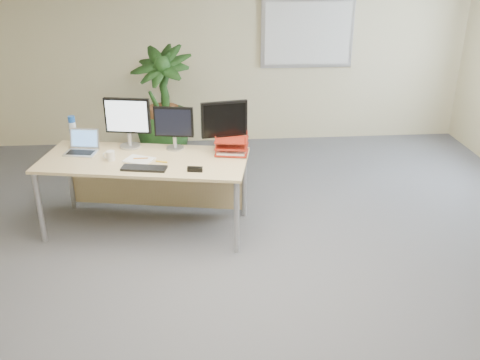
{
  "coord_description": "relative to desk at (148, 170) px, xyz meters",
  "views": [
    {
      "loc": [
        -0.36,
        -3.54,
        2.74
      ],
      "look_at": [
        -0.04,
        0.35,
        0.98
      ],
      "focal_mm": 40.0,
      "sensor_mm": 36.0,
      "label": 1
    }
  ],
  "objects": [
    {
      "name": "monitor_left",
      "position": [
        -0.19,
        0.22,
        0.46
      ],
      "size": [
        0.47,
        0.21,
        0.52
      ],
      "color": "#ADADB2",
      "rests_on": "desk"
    },
    {
      "name": "keyboard",
      "position": [
        0.0,
        -0.38,
        0.18
      ],
      "size": [
        0.44,
        0.22,
        0.02
      ],
      "primitive_type": "cube",
      "rotation": [
        0.0,
        0.0,
        -0.19
      ],
      "color": "black",
      "rests_on": "desk"
    },
    {
      "name": "back_wall",
      "position": [
        0.88,
        2.5,
        0.74
      ],
      "size": [
        7.0,
        0.04,
        2.7
      ],
      "primitive_type": "cube",
      "color": "beige",
      "rests_on": "floor"
    },
    {
      "name": "water_bottle",
      "position": [
        -0.78,
        0.38,
        0.31
      ],
      "size": [
        0.08,
        0.08,
        0.3
      ],
      "color": "silver",
      "rests_on": "desk"
    },
    {
      "name": "whiteboard",
      "position": [
        2.08,
        2.46,
        0.94
      ],
      "size": [
        1.3,
        0.04,
        0.95
      ],
      "color": "silver",
      "rests_on": "back_wall"
    },
    {
      "name": "stapler",
      "position": [
        0.48,
        -0.47,
        0.19
      ],
      "size": [
        0.15,
        0.06,
        0.05
      ],
      "primitive_type": "cube",
      "rotation": [
        0.0,
        0.0,
        -0.19
      ],
      "color": "black",
      "rests_on": "desk"
    },
    {
      "name": "coffee_mug",
      "position": [
        -0.34,
        -0.12,
        0.21
      ],
      "size": [
        0.12,
        0.08,
        0.09
      ],
      "color": "white",
      "rests_on": "desk"
    },
    {
      "name": "spiral_notebook",
      "position": [
        -0.06,
        -0.15,
        0.17
      ],
      "size": [
        0.33,
        0.29,
        0.01
      ],
      "primitive_type": "cube",
      "rotation": [
        0.0,
        0.0,
        -0.44
      ],
      "color": "white",
      "rests_on": "desk"
    },
    {
      "name": "floor",
      "position": [
        0.88,
        -1.5,
        -0.61
      ],
      "size": [
        8.0,
        8.0,
        0.0
      ],
      "primitive_type": "plane",
      "color": "#4C4B51",
      "rests_on": "ground"
    },
    {
      "name": "desk",
      "position": [
        0.0,
        0.0,
        0.0
      ],
      "size": [
        2.14,
        1.21,
        0.78
      ],
      "color": "tan",
      "rests_on": "floor"
    },
    {
      "name": "laptop",
      "position": [
        -0.65,
        0.13,
        0.22
      ],
      "size": [
        0.35,
        0.32,
        0.22
      ],
      "color": "silver",
      "rests_on": "desk"
    },
    {
      "name": "yellow_highlighter",
      "position": [
        0.16,
        -0.22,
        0.17
      ],
      "size": [
        0.12,
        0.05,
        0.02
      ],
      "primitive_type": "cylinder",
      "rotation": [
        0.0,
        1.57,
        -0.34
      ],
      "color": "yellow",
      "rests_on": "desk"
    },
    {
      "name": "orange_pen",
      "position": [
        -0.05,
        -0.14,
        0.18
      ],
      "size": [
        0.14,
        0.01,
        0.01
      ],
      "primitive_type": "cylinder",
      "rotation": [
        0.0,
        1.57,
        0.01
      ],
      "color": "orange",
      "rests_on": "spiral_notebook"
    },
    {
      "name": "letter_tray",
      "position": [
        0.85,
        -0.05,
        0.23
      ],
      "size": [
        0.36,
        0.3,
        0.15
      ],
      "color": "maroon",
      "rests_on": "desk"
    },
    {
      "name": "floor_plant",
      "position": [
        0.08,
        1.62,
        0.14
      ],
      "size": [
        1.11,
        1.11,
        1.5
      ],
      "primitive_type": "imported",
      "rotation": [
        0.0,
        0.0,
        -0.43
      ],
      "color": "#163513",
      "rests_on": "floor"
    },
    {
      "name": "monitor_dark",
      "position": [
        0.78,
        0.03,
        0.46
      ],
      "size": [
        0.47,
        0.21,
        0.52
      ],
      "color": "#ADADB2",
      "rests_on": "desk"
    },
    {
      "name": "monitor_right",
      "position": [
        0.28,
        0.13,
        0.42
      ],
      "size": [
        0.4,
        0.18,
        0.44
      ],
      "color": "#ADADB2",
      "rests_on": "desk"
    }
  ]
}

